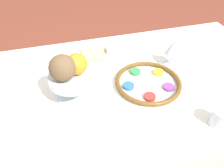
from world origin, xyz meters
TOP-DOWN VIEW (x-y plane):
  - ground_plane at (0.00, 0.00)m, footprint 8.00×8.00m
  - dining_table at (0.00, 0.00)m, footprint 1.45×0.83m
  - seder_plate at (-0.05, 0.04)m, footprint 0.29×0.29m
  - wine_glass at (-0.22, -0.07)m, footprint 0.07×0.07m
  - fruit_stand at (0.27, 0.03)m, footprint 0.17×0.17m
  - orange_fruit at (0.24, 0.02)m, footprint 0.08×0.08m
  - coconut at (0.29, 0.04)m, footprint 0.10×0.10m
  - bread_plate at (0.13, -0.24)m, footprint 0.17×0.17m
  - napkin_roll at (-0.02, -0.26)m, footprint 0.17×0.07m
  - cup_near at (-0.22, 0.30)m, footprint 0.07×0.07m

SIDE VIEW (x-z plane):
  - ground_plane at x=0.00m, z-range 0.00..0.00m
  - dining_table at x=0.00m, z-range 0.00..0.70m
  - bread_plate at x=0.13m, z-range 0.70..0.72m
  - seder_plate at x=-0.05m, z-range 0.70..0.73m
  - napkin_roll at x=-0.02m, z-range 0.70..0.75m
  - cup_near at x=-0.22m, z-range 0.70..0.77m
  - fruit_stand at x=0.27m, z-range 0.73..0.85m
  - wine_glass at x=-0.22m, z-range 0.73..0.86m
  - orange_fruit at x=0.24m, z-range 0.82..0.90m
  - coconut at x=0.29m, z-range 0.82..0.92m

